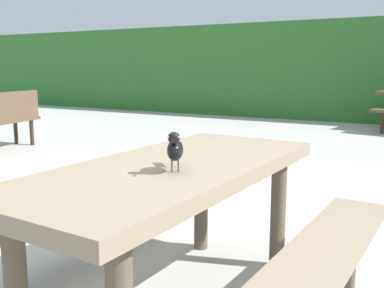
% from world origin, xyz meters
% --- Properties ---
extents(picnic_table_foreground, '(1.77, 1.84, 0.74)m').
position_xyz_m(picnic_table_foreground, '(-0.23, -0.01, 0.56)').
color(picnic_table_foreground, '#84725B').
rests_on(picnic_table_foreground, ground).
extents(bird_grackle, '(0.16, 0.27, 0.18)m').
position_xyz_m(bird_grackle, '(-0.12, -0.17, 0.84)').
color(bird_grackle, black).
rests_on(bird_grackle, picnic_table_foreground).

